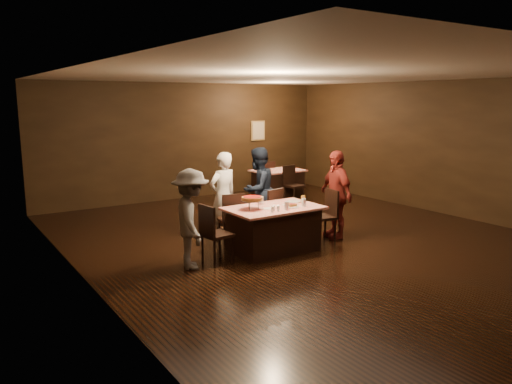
# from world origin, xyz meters

# --- Properties ---
(room) EXTENTS (10.00, 10.04, 3.02)m
(room) POSITION_xyz_m (0.00, 0.01, 2.14)
(room) COLOR black
(room) RESTS_ON ground
(main_table) EXTENTS (1.60, 1.00, 0.77)m
(main_table) POSITION_xyz_m (-0.91, -0.17, 0.39)
(main_table) COLOR #B7170C
(main_table) RESTS_ON ground
(back_table) EXTENTS (1.30, 0.90, 0.77)m
(back_table) POSITION_xyz_m (1.84, 3.49, 0.39)
(back_table) COLOR red
(back_table) RESTS_ON ground
(chair_far_left) EXTENTS (0.51, 0.51, 0.95)m
(chair_far_left) POSITION_xyz_m (-1.31, 0.58, 0.47)
(chair_far_left) COLOR black
(chair_far_left) RESTS_ON ground
(chair_far_right) EXTENTS (0.51, 0.51, 0.95)m
(chair_far_right) POSITION_xyz_m (-0.51, 0.58, 0.47)
(chair_far_right) COLOR black
(chair_far_right) RESTS_ON ground
(chair_end_left) EXTENTS (0.46, 0.46, 0.95)m
(chair_end_left) POSITION_xyz_m (-2.01, -0.17, 0.47)
(chair_end_left) COLOR black
(chair_end_left) RESTS_ON ground
(chair_end_right) EXTENTS (0.48, 0.48, 0.95)m
(chair_end_right) POSITION_xyz_m (0.19, -0.17, 0.47)
(chair_end_right) COLOR black
(chair_end_right) RESTS_ON ground
(chair_back_near) EXTENTS (0.47, 0.47, 0.95)m
(chair_back_near) POSITION_xyz_m (1.84, 2.79, 0.47)
(chair_back_near) COLOR black
(chair_back_near) RESTS_ON ground
(chair_back_far) EXTENTS (0.45, 0.45, 0.95)m
(chair_back_far) POSITION_xyz_m (1.84, 4.09, 0.47)
(chair_back_far) COLOR black
(chair_back_far) RESTS_ON ground
(diner_white_jacket) EXTENTS (0.65, 0.49, 1.63)m
(diner_white_jacket) POSITION_xyz_m (-1.25, 0.96, 0.81)
(diner_white_jacket) COLOR white
(diner_white_jacket) RESTS_ON ground
(diner_navy_hoodie) EXTENTS (0.98, 0.88, 1.66)m
(diner_navy_hoodie) POSITION_xyz_m (-0.37, 1.11, 0.83)
(diner_navy_hoodie) COLOR black
(diner_navy_hoodie) RESTS_ON ground
(diner_grey_knit) EXTENTS (0.86, 1.12, 1.54)m
(diner_grey_knit) POSITION_xyz_m (-2.46, -0.18, 0.77)
(diner_grey_knit) COLOR slate
(diner_grey_knit) RESTS_ON ground
(diner_red_shirt) EXTENTS (0.59, 1.03, 1.65)m
(diner_red_shirt) POSITION_xyz_m (0.56, -0.11, 0.82)
(diner_red_shirt) COLOR maroon
(diner_red_shirt) RESTS_ON ground
(pizza_stand) EXTENTS (0.38, 0.38, 0.22)m
(pizza_stand) POSITION_xyz_m (-1.31, -0.12, 0.95)
(pizza_stand) COLOR black
(pizza_stand) RESTS_ON main_table
(plate_with_slice) EXTENTS (0.25, 0.25, 0.06)m
(plate_with_slice) POSITION_xyz_m (-0.66, -0.35, 0.80)
(plate_with_slice) COLOR white
(plate_with_slice) RESTS_ON main_table
(plate_empty) EXTENTS (0.25, 0.25, 0.01)m
(plate_empty) POSITION_xyz_m (-0.36, -0.02, 0.78)
(plate_empty) COLOR white
(plate_empty) RESTS_ON main_table
(glass_front_left) EXTENTS (0.08, 0.08, 0.14)m
(glass_front_left) POSITION_xyz_m (-0.86, -0.47, 0.84)
(glass_front_left) COLOR silver
(glass_front_left) RESTS_ON main_table
(glass_front_right) EXTENTS (0.08, 0.08, 0.14)m
(glass_front_right) POSITION_xyz_m (-0.46, -0.42, 0.84)
(glass_front_right) COLOR silver
(glass_front_right) RESTS_ON main_table
(glass_amber) EXTENTS (0.08, 0.08, 0.14)m
(glass_amber) POSITION_xyz_m (-0.31, -0.22, 0.84)
(glass_amber) COLOR #BF7F26
(glass_amber) RESTS_ON main_table
(glass_back) EXTENTS (0.08, 0.08, 0.14)m
(glass_back) POSITION_xyz_m (-0.96, 0.13, 0.84)
(glass_back) COLOR silver
(glass_back) RESTS_ON main_table
(condiments) EXTENTS (0.17, 0.10, 0.09)m
(condiments) POSITION_xyz_m (-1.09, -0.46, 0.82)
(condiments) COLOR silver
(condiments) RESTS_ON main_table
(napkin_center) EXTENTS (0.19, 0.19, 0.01)m
(napkin_center) POSITION_xyz_m (-0.61, -0.17, 0.77)
(napkin_center) COLOR white
(napkin_center) RESTS_ON main_table
(napkin_left) EXTENTS (0.21, 0.21, 0.01)m
(napkin_left) POSITION_xyz_m (-1.06, -0.22, 0.77)
(napkin_left) COLOR white
(napkin_left) RESTS_ON main_table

